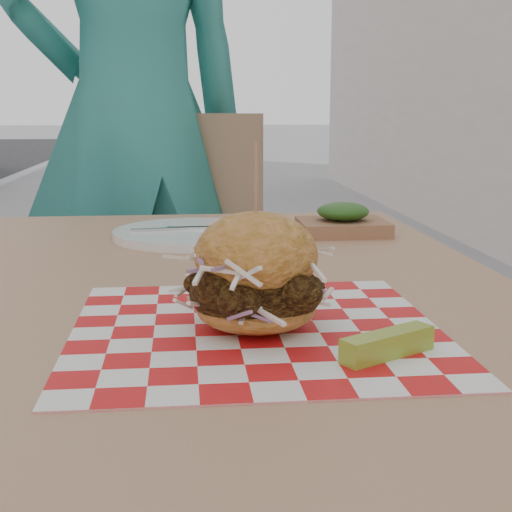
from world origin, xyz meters
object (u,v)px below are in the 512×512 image
object	(u,v)px
patio_table	(199,346)
patio_chair	(202,261)
sandwich	(256,279)
diner	(134,119)

from	to	relation	value
patio_table	patio_chair	bearing A→B (deg)	88.35
patio_chair	sandwich	xyz separation A→B (m)	(0.02, -1.24, 0.25)
patio_table	sandwich	bearing A→B (deg)	-74.28
diner	patio_table	distance (m)	1.14
diner	patio_chair	world-z (taller)	diner
diner	patio_table	world-z (taller)	diner
patio_chair	sandwich	world-z (taller)	patio_chair
patio_chair	diner	bearing A→B (deg)	-177.48
patio_table	diner	bearing A→B (deg)	97.41
diner	patio_chair	xyz separation A→B (m)	(0.17, -0.05, -0.38)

